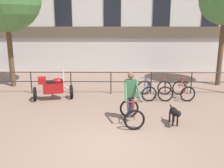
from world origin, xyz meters
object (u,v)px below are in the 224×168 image
at_px(parked_motorcycle, 53,87).
at_px(parked_bicycle_mid_left, 165,90).
at_px(parked_bicycle_near_lamp, 147,90).
at_px(parked_bicycle_mid_right, 183,90).
at_px(dog, 175,113).
at_px(cyclist_with_bike, 131,100).

xyz_separation_m(parked_motorcycle, parked_bicycle_mid_left, (4.91, 0.33, -0.20)).
distance_m(parked_bicycle_near_lamp, parked_bicycle_mid_left, 0.81).
bearing_deg(parked_bicycle_mid_left, parked_bicycle_mid_right, -171.78).
bearing_deg(parked_bicycle_mid_right, dog, 64.32).
distance_m(parked_motorcycle, parked_bicycle_near_lamp, 4.12).
bearing_deg(parked_bicycle_mid_left, parked_motorcycle, 12.07).
bearing_deg(parked_bicycle_near_lamp, parked_bicycle_mid_right, 174.32).
height_order(parked_motorcycle, parked_bicycle_mid_right, parked_motorcycle).
bearing_deg(dog, parked_bicycle_mid_right, 66.18).
bearing_deg(cyclist_with_bike, parked_bicycle_near_lamp, 67.54).
relative_size(parked_motorcycle, parked_bicycle_near_lamp, 1.52).
bearing_deg(parked_motorcycle, parked_bicycle_mid_left, -100.54).
distance_m(cyclist_with_bike, dog, 1.48).
bearing_deg(dog, parked_motorcycle, 144.53).
xyz_separation_m(cyclist_with_bike, dog, (1.42, -0.28, -0.33)).
bearing_deg(parked_motorcycle, parked_bicycle_mid_right, -101.08).
distance_m(dog, parked_bicycle_mid_left, 3.10).
bearing_deg(dog, parked_bicycle_near_lamp, 95.53).
xyz_separation_m(cyclist_with_bike, parked_bicycle_near_lamp, (0.85, 2.82, -0.41)).
distance_m(parked_motorcycle, parked_bicycle_mid_right, 5.74).
height_order(dog, parked_bicycle_mid_right, parked_bicycle_mid_right).
bearing_deg(parked_bicycle_mid_right, cyclist_with_bike, 41.90).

